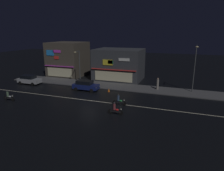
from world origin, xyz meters
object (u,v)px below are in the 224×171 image
Objects in this scene: streetlamp_west at (79,64)px; parked_car_trailing at (29,79)px; motorcycle_lead at (8,96)px; parked_car_near_kerb at (86,85)px; motorcycle_following at (115,109)px; pedestrian_on_sidewalk at (158,84)px; motorcycle_opposite_lane at (119,101)px; streetlamp_mid at (195,65)px; traffic_cone at (109,90)px.

streetlamp_west reaches higher than parked_car_trailing.
motorcycle_lead is (-5.04, -11.55, -3.16)m from streetlamp_west.
motorcycle_following is (7.93, -8.00, -0.24)m from parked_car_near_kerb.
parked_car_near_kerb is at bearing -162.43° from pedestrian_on_sidewalk.
motorcycle_opposite_lane is (-0.55, 3.19, 0.00)m from motorcycle_following.
streetlamp_west is 14.39m from pedestrian_on_sidewalk.
parked_car_near_kerb is 2.26× the size of motorcycle_lead.
pedestrian_on_sidewalk is 22.92m from motorcycle_lead.
pedestrian_on_sidewalk is 0.45× the size of parked_car_trailing.
parked_car_near_kerb is at bearing -47.83° from streetlamp_west.
motorcycle_lead is at bearing -152.25° from streetlamp_mid.
motorcycle_lead is (-7.90, -8.40, -0.24)m from parked_car_near_kerb.
pedestrian_on_sidewalk is 3.54× the size of traffic_cone.
parked_car_trailing is 21.41m from motorcycle_following.
parked_car_near_kerb is 1.00× the size of parked_car_trailing.
traffic_cone is at bearing 8.97° from parked_car_near_kerb.
pedestrian_on_sidewalk reaches higher than parked_car_near_kerb.
streetlamp_mid is 13.42× the size of traffic_cone.
parked_car_trailing is (-11.83, 0.22, 0.00)m from parked_car_near_kerb.
parked_car_near_kerb is (-11.23, -4.22, -0.17)m from pedestrian_on_sidewalk.
streetlamp_west is at bearing -34.98° from motorcycle_opposite_lane.
parked_car_trailing reaches higher than motorcycle_opposite_lane.
streetlamp_west is 11.04× the size of traffic_cone.
parked_car_near_kerb and parked_car_trailing have the same top height.
motorcycle_lead is (3.94, -8.63, -0.24)m from parked_car_trailing.
motorcycle_lead is at bearing -133.23° from parked_car_near_kerb.
motorcycle_following reaches higher than traffic_cone.
streetlamp_mid is at bearing -171.41° from parked_car_trailing.
motorcycle_lead is at bearing -113.58° from streetlamp_west.
motorcycle_opposite_lane is (7.38, -4.81, -0.24)m from parked_car_near_kerb.
parked_car_near_kerb is 3.98m from traffic_cone.
pedestrian_on_sidewalk is at bearing -99.10° from motorcycle_following.
streetlamp_mid is at bearing 17.02° from traffic_cone.
parked_car_trailing is at bearing -16.58° from motorcycle_following.
pedestrian_on_sidewalk is at bearing 20.61° from parked_car_near_kerb.
traffic_cone is (6.74, -2.54, -3.52)m from streetlamp_west.
motorcycle_lead is at bearing 16.13° from motorcycle_opposite_lane.
traffic_cone is at bearing -58.87° from motorcycle_following.
parked_car_trailing is at bearing -57.83° from motorcycle_lead.
motorcycle_following is (-3.31, -12.23, -0.41)m from pedestrian_on_sidewalk.
traffic_cone is (3.89, 0.61, -0.59)m from parked_car_near_kerb.
streetlamp_mid is 17.66m from parked_car_near_kerb.
parked_car_near_kerb is 11.84m from parked_car_trailing.
parked_car_trailing reaches higher than motorcycle_following.
motorcycle_opposite_lane is at bearing -37.90° from streetlamp_west.
motorcycle_following is at bearing -108.17° from pedestrian_on_sidewalk.
traffic_cone is at bearing -20.63° from streetlamp_west.
streetlamp_west is at bearing -39.95° from motorcycle_following.
parked_car_trailing reaches higher than motorcycle_lead.
parked_car_near_kerb is 8.81m from motorcycle_opposite_lane.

